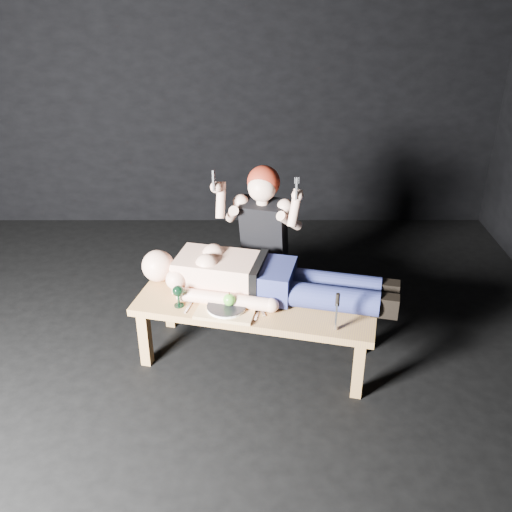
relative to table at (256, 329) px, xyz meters
name	(u,v)px	position (x,y,z in m)	size (l,w,h in m)	color
ground	(224,379)	(-0.20, -0.24, -0.23)	(5.00, 5.00, 0.00)	black
back_wall	(233,69)	(-0.20, 2.26, 1.27)	(5.00, 5.00, 0.00)	black
table	(256,329)	(0.00, 0.00, 0.00)	(1.54, 0.58, 0.45)	olive
lying_man	(267,275)	(0.07, 0.09, 0.36)	(1.63, 0.50, 0.28)	#E3B195
kneeling_woman	(266,240)	(0.07, 0.54, 0.39)	(0.66, 0.74, 1.24)	black
serving_tray	(226,310)	(-0.18, -0.12, 0.24)	(0.36, 0.26, 0.02)	tan
plate	(226,307)	(-0.18, -0.12, 0.26)	(0.24, 0.24, 0.02)	white
apple	(229,300)	(-0.17, -0.11, 0.30)	(0.08, 0.08, 0.08)	#2E9018
goblet	(178,296)	(-0.49, -0.06, 0.30)	(0.07, 0.07, 0.15)	black
fork_flat	(189,306)	(-0.42, -0.07, 0.23)	(0.01, 0.16, 0.01)	#B2B2B7
knife_flat	(257,313)	(0.01, -0.15, 0.23)	(0.01, 0.16, 0.01)	#B2B2B7
spoon_flat	(261,309)	(0.03, -0.11, 0.23)	(0.01, 0.16, 0.01)	#B2B2B7
carving_knife	(337,312)	(0.47, -0.32, 0.35)	(0.03, 0.04, 0.25)	#B2B2B7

